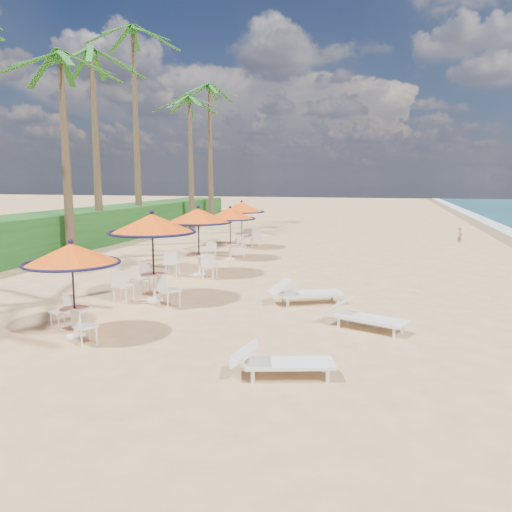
{
  "coord_description": "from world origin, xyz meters",
  "views": [
    {
      "loc": [
        1.71,
        -9.21,
        3.42
      ],
      "look_at": [
        -1.93,
        4.51,
        1.2
      ],
      "focal_mm": 35.0,
      "sensor_mm": 36.0,
      "label": 1
    }
  ],
  "objects_px": {
    "lounger_near": "(278,361)",
    "lounger_far": "(303,292)",
    "station_3": "(230,218)",
    "station_0": "(72,263)",
    "station_2": "(197,222)",
    "lounger_mid": "(362,315)",
    "station_1": "(151,235)",
    "station_4": "(243,211)"
  },
  "relations": [
    {
      "from": "station_0",
      "to": "station_2",
      "type": "height_order",
      "value": "station_2"
    },
    {
      "from": "station_4",
      "to": "lounger_far",
      "type": "bearing_deg",
      "value": -65.44
    },
    {
      "from": "station_0",
      "to": "lounger_far",
      "type": "height_order",
      "value": "station_0"
    },
    {
      "from": "station_0",
      "to": "lounger_near",
      "type": "xyz_separation_m",
      "value": [
        4.78,
        -1.11,
        -1.33
      ]
    },
    {
      "from": "station_1",
      "to": "station_3",
      "type": "height_order",
      "value": "station_1"
    },
    {
      "from": "station_2",
      "to": "lounger_far",
      "type": "distance_m",
      "value": 5.59
    },
    {
      "from": "station_3",
      "to": "station_2",
      "type": "bearing_deg",
      "value": -89.76
    },
    {
      "from": "lounger_near",
      "to": "lounger_mid",
      "type": "distance_m",
      "value": 3.5
    },
    {
      "from": "station_2",
      "to": "station_4",
      "type": "relative_size",
      "value": 1.05
    },
    {
      "from": "station_4",
      "to": "lounger_near",
      "type": "relative_size",
      "value": 1.25
    },
    {
      "from": "station_2",
      "to": "lounger_far",
      "type": "bearing_deg",
      "value": -36.47
    },
    {
      "from": "station_0",
      "to": "lounger_near",
      "type": "bearing_deg",
      "value": -13.05
    },
    {
      "from": "station_1",
      "to": "station_0",
      "type": "bearing_deg",
      "value": -92.61
    },
    {
      "from": "station_3",
      "to": "lounger_near",
      "type": "bearing_deg",
      "value": -68.49
    },
    {
      "from": "station_3",
      "to": "lounger_near",
      "type": "height_order",
      "value": "station_3"
    },
    {
      "from": "station_1",
      "to": "station_3",
      "type": "distance_m",
      "value": 7.6
    },
    {
      "from": "station_4",
      "to": "lounger_mid",
      "type": "height_order",
      "value": "station_4"
    },
    {
      "from": "station_2",
      "to": "lounger_mid",
      "type": "xyz_separation_m",
      "value": [
        6.01,
        -5.1,
        -1.57
      ]
    },
    {
      "from": "station_4",
      "to": "lounger_far",
      "type": "relative_size",
      "value": 1.13
    },
    {
      "from": "lounger_near",
      "to": "station_0",
      "type": "bearing_deg",
      "value": 150.92
    },
    {
      "from": "lounger_near",
      "to": "lounger_far",
      "type": "height_order",
      "value": "lounger_far"
    },
    {
      "from": "lounger_near",
      "to": "station_4",
      "type": "bearing_deg",
      "value": 92.42
    },
    {
      "from": "station_1",
      "to": "station_2",
      "type": "bearing_deg",
      "value": 92.01
    },
    {
      "from": "lounger_mid",
      "to": "station_0",
      "type": "bearing_deg",
      "value": -138.11
    },
    {
      "from": "station_4",
      "to": "station_1",
      "type": "bearing_deg",
      "value": -86.95
    },
    {
      "from": "station_2",
      "to": "station_0",
      "type": "bearing_deg",
      "value": -90.16
    },
    {
      "from": "station_1",
      "to": "lounger_near",
      "type": "bearing_deg",
      "value": -44.32
    },
    {
      "from": "station_0",
      "to": "lounger_far",
      "type": "distance_m",
      "value": 6.09
    },
    {
      "from": "station_0",
      "to": "lounger_mid",
      "type": "distance_m",
      "value": 6.54
    },
    {
      "from": "station_4",
      "to": "station_2",
      "type": "bearing_deg",
      "value": -86.4
    },
    {
      "from": "station_0",
      "to": "station_3",
      "type": "xyz_separation_m",
      "value": [
        0.0,
        11.01,
        0.1
      ]
    },
    {
      "from": "lounger_far",
      "to": "station_4",
      "type": "bearing_deg",
      "value": 88.79
    },
    {
      "from": "station_1",
      "to": "lounger_mid",
      "type": "relative_size",
      "value": 1.3
    },
    {
      "from": "station_1",
      "to": "station_2",
      "type": "xyz_separation_m",
      "value": [
        -0.14,
        3.85,
        0.02
      ]
    },
    {
      "from": "station_0",
      "to": "lounger_far",
      "type": "bearing_deg",
      "value": 43.14
    },
    {
      "from": "station_1",
      "to": "lounger_mid",
      "type": "height_order",
      "value": "station_1"
    },
    {
      "from": "station_1",
      "to": "station_2",
      "type": "distance_m",
      "value": 3.86
    },
    {
      "from": "station_0",
      "to": "station_4",
      "type": "bearing_deg",
      "value": 91.72
    },
    {
      "from": "station_4",
      "to": "station_3",
      "type": "bearing_deg",
      "value": -82.86
    },
    {
      "from": "station_2",
      "to": "lounger_mid",
      "type": "height_order",
      "value": "station_2"
    },
    {
      "from": "station_1",
      "to": "lounger_near",
      "type": "xyz_separation_m",
      "value": [
        4.63,
        -4.52,
        -1.56
      ]
    },
    {
      "from": "station_3",
      "to": "lounger_near",
      "type": "xyz_separation_m",
      "value": [
        4.78,
        -12.12,
        -1.43
      ]
    }
  ]
}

